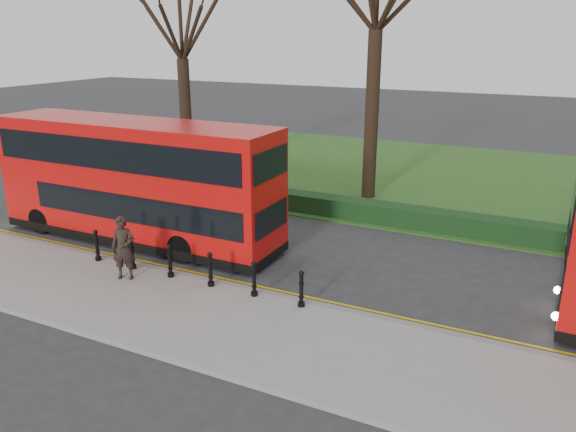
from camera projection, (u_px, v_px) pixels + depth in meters
The scene contains 11 objects.
ground at pixel (210, 268), 18.11m from camera, with size 120.00×120.00×0.00m, color #28282B.
pavement at pixel (149, 305), 15.53m from camera, with size 60.00×4.00×0.15m, color gray.
kerb at pixel (191, 278), 17.23m from camera, with size 60.00×0.25×0.16m, color slate.
grass_verge at pixel (362, 170), 30.88m from camera, with size 60.00×18.00×0.06m, color #29501A.
hedge at pixel (299, 202), 23.78m from camera, with size 60.00×0.90×0.80m, color black.
yellow_line_outer at pixel (197, 276), 17.51m from camera, with size 60.00×0.10×0.01m, color yellow.
yellow_line_inner at pixel (201, 274), 17.68m from camera, with size 60.00×0.10×0.01m, color yellow.
tree_left at pixel (180, 18), 27.52m from camera, with size 6.95×6.95×10.86m.
bollard_row at pixel (190, 266), 16.66m from camera, with size 7.47×0.15×1.00m.
bus_lead at pixel (136, 182), 19.91m from camera, with size 10.89×2.50×4.33m.
pedestrian at pixel (123, 248), 16.71m from camera, with size 0.72×0.47×1.96m, color black.
Camera 1 is at (9.63, -13.84, 7.27)m, focal length 35.00 mm.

